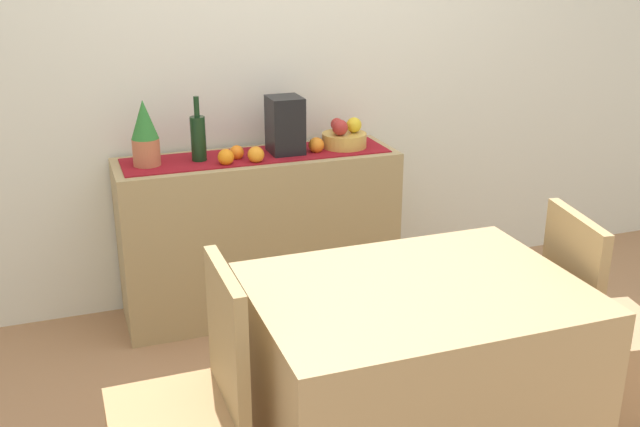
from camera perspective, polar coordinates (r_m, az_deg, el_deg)
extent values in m
cube|color=#A3744F|center=(3.30, 4.00, -13.57)|extent=(6.40, 6.40, 0.02)
cube|color=silver|center=(3.89, -2.62, 13.12)|extent=(6.40, 0.06, 2.70)
cube|color=tan|center=(3.81, -4.64, -1.61)|extent=(1.39, 0.42, 0.83)
cube|color=maroon|center=(3.68, -4.82, 4.46)|extent=(1.31, 0.32, 0.01)
cylinder|color=gold|center=(3.81, 1.87, 5.65)|extent=(0.23, 0.23, 0.07)
sphere|color=gold|center=(3.81, 2.62, 6.80)|extent=(0.08, 0.08, 0.08)
sphere|color=#AA2B27|center=(3.75, 1.55, 6.61)|extent=(0.08, 0.08, 0.08)
sphere|color=#A92C29|center=(3.85, 1.30, 6.86)|extent=(0.06, 0.06, 0.06)
cylinder|color=black|center=(3.59, -9.31, 5.64)|extent=(0.07, 0.07, 0.22)
cylinder|color=black|center=(3.56, -9.46, 8.09)|extent=(0.03, 0.03, 0.10)
cube|color=black|center=(3.68, -2.70, 6.76)|extent=(0.16, 0.18, 0.28)
cylinder|color=#BB6745|center=(3.57, -13.17, 4.57)|extent=(0.13, 0.13, 0.13)
cone|color=#2E752F|center=(3.53, -13.37, 7.04)|extent=(0.13, 0.13, 0.18)
sphere|color=orange|center=(3.53, -7.23, 4.31)|extent=(0.08, 0.08, 0.08)
sphere|color=orange|center=(3.56, -4.94, 4.52)|extent=(0.08, 0.08, 0.08)
sphere|color=orange|center=(3.72, -0.29, 5.27)|extent=(0.08, 0.08, 0.08)
sphere|color=orange|center=(3.62, -6.41, 4.67)|extent=(0.07, 0.07, 0.07)
cube|color=tan|center=(2.68, 7.11, -12.73)|extent=(1.10, 0.81, 0.74)
cube|color=tan|center=(2.34, -7.15, -9.32)|extent=(0.04, 0.40, 0.45)
cube|color=tan|center=(3.17, 20.79, -11.49)|extent=(0.46, 0.46, 0.45)
cube|color=tan|center=(2.89, 18.78, -4.37)|extent=(0.11, 0.40, 0.45)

